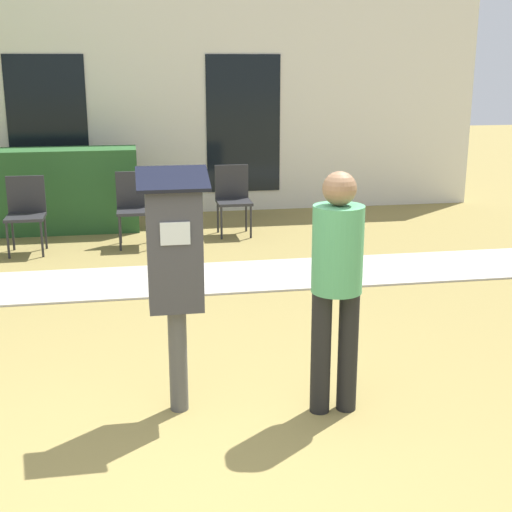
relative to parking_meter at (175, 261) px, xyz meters
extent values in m
plane|color=olive|center=(0.01, -0.83, -1.02)|extent=(40.00, 40.00, 0.00)
cube|color=#B7B2A8|center=(0.01, 2.84, -1.01)|extent=(12.00, 1.10, 0.02)
cube|color=silver|center=(0.01, 6.38, 0.58)|extent=(10.00, 0.24, 3.20)
cube|color=black|center=(-1.39, 6.25, 0.28)|extent=(1.10, 0.02, 2.00)
cube|color=black|center=(1.41, 6.25, 0.28)|extent=(1.10, 0.02, 2.00)
cylinder|color=#4C4C4C|center=(0.00, 0.00, -0.67)|extent=(0.12, 0.12, 0.70)
cube|color=#38383D|center=(0.00, 0.00, 0.08)|extent=(0.34, 0.22, 0.80)
cube|color=silver|center=(0.00, -0.12, 0.20)|extent=(0.18, 0.01, 0.14)
cube|color=black|center=(0.00, 0.00, 0.51)|extent=(0.44, 0.31, 0.12)
cylinder|color=black|center=(0.90, -0.19, -0.61)|extent=(0.13, 0.13, 0.82)
cylinder|color=black|center=(1.08, -0.19, -0.61)|extent=(0.13, 0.13, 0.82)
cylinder|color=#4C9E66|center=(0.99, -0.19, 0.08)|extent=(0.32, 0.32, 0.55)
sphere|color=#8C6647|center=(0.99, -0.19, 0.46)|extent=(0.21, 0.21, 0.21)
cylinder|color=#262628|center=(-1.69, 4.03, -0.81)|extent=(0.03, 0.03, 0.42)
cylinder|color=#262628|center=(-1.31, 4.03, -0.81)|extent=(0.03, 0.03, 0.42)
cylinder|color=#262628|center=(-1.69, 4.41, -0.81)|extent=(0.03, 0.03, 0.42)
cylinder|color=#262628|center=(-1.31, 4.41, -0.81)|extent=(0.03, 0.03, 0.42)
cube|color=#262628|center=(-1.50, 4.22, -0.58)|extent=(0.44, 0.44, 0.04)
cube|color=#262628|center=(-1.50, 4.43, -0.34)|extent=(0.44, 0.04, 0.44)
cylinder|color=#262628|center=(-0.42, 4.16, -0.81)|extent=(0.03, 0.03, 0.42)
cylinder|color=#262628|center=(-0.04, 4.16, -0.81)|extent=(0.03, 0.03, 0.42)
cylinder|color=#262628|center=(-0.42, 4.54, -0.81)|extent=(0.03, 0.03, 0.42)
cylinder|color=#262628|center=(-0.04, 4.54, -0.81)|extent=(0.03, 0.03, 0.42)
cube|color=#262628|center=(-0.23, 4.35, -0.58)|extent=(0.44, 0.44, 0.04)
cube|color=#262628|center=(-0.23, 4.56, -0.34)|extent=(0.44, 0.04, 0.44)
cylinder|color=#262628|center=(0.85, 4.52, -0.81)|extent=(0.03, 0.03, 0.42)
cylinder|color=#262628|center=(1.23, 4.52, -0.81)|extent=(0.03, 0.03, 0.42)
cylinder|color=#262628|center=(0.85, 4.90, -0.81)|extent=(0.03, 0.03, 0.42)
cylinder|color=#262628|center=(1.23, 4.90, -0.81)|extent=(0.03, 0.03, 0.42)
cube|color=#262628|center=(1.04, 4.71, -0.58)|extent=(0.44, 0.44, 0.04)
cube|color=#262628|center=(1.04, 4.91, -0.34)|extent=(0.44, 0.04, 0.44)
cube|color=#285628|center=(-1.26, 5.35, -0.47)|extent=(2.17, 0.60, 1.10)
camera|label=1|loc=(-0.24, -4.29, 1.21)|focal=50.00mm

